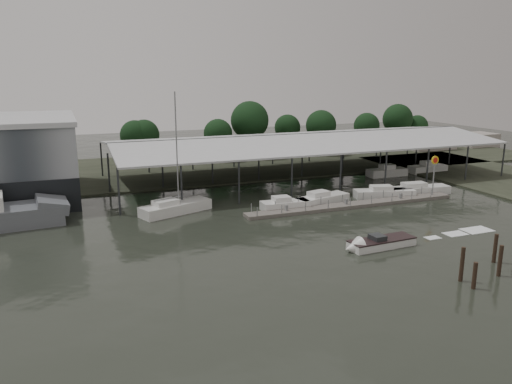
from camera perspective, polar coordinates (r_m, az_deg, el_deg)
name	(u,v)px	position (r m, az deg, el deg)	size (l,w,h in m)	color
ground	(273,248)	(46.92, 1.97, -6.37)	(200.00, 200.00, 0.00)	#252A22
land_strip_far	(175,169)	(85.81, -9.25, 2.64)	(140.00, 30.00, 0.30)	#3B4030
covered_boat_shed	(303,138)	(77.36, 5.35, 6.12)	(58.24, 24.00, 6.96)	silver
floating_dock	(353,205)	(62.12, 11.04, -1.45)	(28.00, 2.00, 1.40)	#615D55
shell_fuel_sign	(434,168)	(68.44, 19.72, 2.57)	(1.10, 0.18, 5.55)	gray
distant_commercial_buildings	(442,140)	(115.46, 20.46, 5.59)	(22.00, 8.00, 4.00)	gray
white_sailboat	(175,208)	(58.75, -9.28, -1.77)	(8.93, 5.43, 14.12)	silver
speedboat_underway	(376,244)	(48.04, 13.59, -5.78)	(18.33, 3.14, 2.00)	silver
moored_cruiser_0	(285,204)	(59.65, 3.28, -1.44)	(5.84, 2.44, 1.70)	silver
moored_cruiser_1	(322,199)	(62.65, 7.50, -0.81)	(7.74, 3.89, 1.70)	silver
moored_cruiser_2	(384,193)	(67.37, 14.39, -0.11)	(8.14, 4.07, 1.70)	silver
moored_cruiser_3	(416,190)	(70.44, 17.85, 0.24)	(9.35, 3.20, 1.70)	silver
mooring_pilings	(505,272)	(43.10, 26.60, -8.19)	(6.06, 8.36, 3.69)	#36271B
horizon_tree_line	(289,126)	(98.48, 3.83, 7.57)	(65.29, 10.38, 10.83)	#311D16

